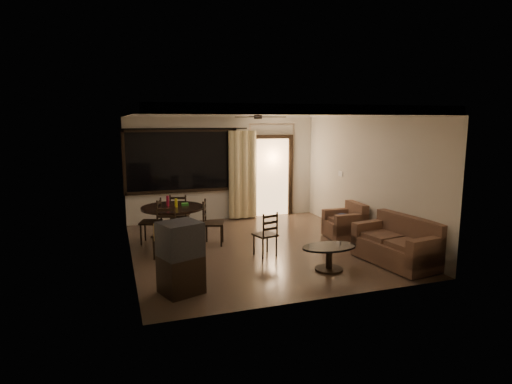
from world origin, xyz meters
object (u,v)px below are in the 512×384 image
object	(u,v)px
armchair	(346,224)
coffee_table	(329,254)
dining_chair_west	(152,230)
dining_table	(173,215)
side_chair	(265,243)
dining_chair_north	(180,222)
sofa	(399,246)
dining_chair_south	(165,242)
tv_cabinet	(181,258)
dining_chair_east	(213,231)

from	to	relation	value
armchair	coffee_table	distance (m)	2.21
dining_chair_west	dining_table	bearing A→B (deg)	76.40
dining_chair_west	side_chair	world-z (taller)	dining_chair_west
coffee_table	side_chair	bearing A→B (deg)	124.97
dining_chair_west	dining_chair_north	xyz separation A→B (m)	(0.68, 0.47, 0.00)
dining_chair_north	sofa	world-z (taller)	dining_chair_north
dining_chair_south	coffee_table	bearing A→B (deg)	-13.14
tv_cabinet	coffee_table	bearing A→B (deg)	-16.79
side_chair	dining_chair_east	bearing A→B (deg)	-68.02
sofa	side_chair	world-z (taller)	side_chair
dining_chair_north	armchair	world-z (taller)	dining_chair_north
tv_cabinet	dining_chair_east	bearing A→B (deg)	45.67
coffee_table	side_chair	distance (m)	1.36
dining_chair_east	sofa	bearing A→B (deg)	-108.79
dining_chair_north	coffee_table	xyz separation A→B (m)	(2.09, -3.20, 0.01)
side_chair	armchair	bearing A→B (deg)	-177.70
sofa	dining_chair_north	bearing A→B (deg)	128.69
armchair	dining_chair_south	bearing A→B (deg)	-176.14
armchair	sofa	bearing A→B (deg)	-87.22
dining_table	dining_chair_west	xyz separation A→B (m)	(-0.42, 0.27, -0.36)
dining_chair_east	dining_chair_south	size ratio (longest dim) A/B	1.00
dining_table	dining_chair_north	bearing A→B (deg)	71.25
dining_chair_south	tv_cabinet	world-z (taller)	tv_cabinet
tv_cabinet	sofa	world-z (taller)	tv_cabinet
armchair	dining_chair_north	bearing A→B (deg)	159.59
dining_chair_north	sofa	distance (m)	4.77
coffee_table	tv_cabinet	bearing A→B (deg)	-176.35
dining_chair_east	side_chair	bearing A→B (deg)	-125.09
dining_table	side_chair	world-z (taller)	dining_table
tv_cabinet	side_chair	xyz separation A→B (m)	(1.82, 1.28, -0.29)
dining_chair_west	dining_chair_north	distance (m)	0.83
dining_table	tv_cabinet	world-z (taller)	tv_cabinet
sofa	side_chair	bearing A→B (deg)	143.10
dining_table	dining_chair_south	xyz separation A→B (m)	(-0.28, -0.81, -0.33)
coffee_table	dining_chair_north	bearing A→B (deg)	123.23
coffee_table	side_chair	xyz separation A→B (m)	(-0.78, 1.11, -0.03)
dining_table	tv_cabinet	xyz separation A→B (m)	(-0.25, -2.62, -0.09)
dining_chair_west	dining_chair_north	world-z (taller)	same
sofa	coffee_table	xyz separation A→B (m)	(-1.38, 0.08, -0.04)
armchair	dining_chair_east	bearing A→B (deg)	173.84
dining_table	sofa	xyz separation A→B (m)	(3.72, -2.53, -0.31)
dining_table	sofa	world-z (taller)	dining_table
dining_chair_east	coffee_table	world-z (taller)	dining_chair_east
dining_chair_west	tv_cabinet	distance (m)	2.90
dining_table	coffee_table	world-z (taller)	dining_table
dining_chair_west	armchair	bearing A→B (deg)	95.50
tv_cabinet	dining_chair_north	bearing A→B (deg)	61.07
dining_chair_south	sofa	world-z (taller)	dining_chair_south
dining_chair_south	dining_table	bearing A→B (deg)	89.91
dining_chair_east	side_chair	world-z (taller)	dining_chair_east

